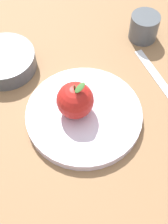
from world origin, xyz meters
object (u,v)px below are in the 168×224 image
Objects in this scene: apple at (75,100)px; side_bowl at (4,60)px; dinner_plate at (84,114)px; cup at (144,26)px.

side_bowl is at bearing 158.45° from apple.
dinner_plate is at bearing 4.72° from apple.
dinner_plate is at bearing -19.58° from side_bowl.
cup is at bearing 76.36° from dinner_plate.
apple reaches higher than cup.
dinner_plate is 0.22m from side_bowl.
apple is at bearing -175.28° from dinner_plate.
apple reaches higher than side_bowl.
side_bowl is (-0.21, 0.07, 0.01)m from dinner_plate.
side_bowl is (-0.19, 0.07, -0.03)m from apple.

